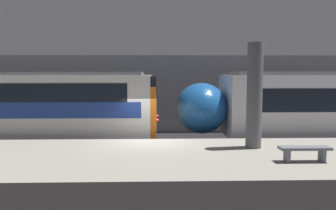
# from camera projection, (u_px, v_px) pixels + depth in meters

# --- Properties ---
(ground_plane) EXTENTS (120.00, 120.00, 0.00)m
(ground_plane) POSITION_uv_depth(u_px,v_px,m) (151.00, 162.00, 13.15)
(ground_plane) COLOR black
(platform) EXTENTS (40.00, 5.20, 0.95)m
(platform) POSITION_uv_depth(u_px,v_px,m) (149.00, 169.00, 10.52)
(platform) COLOR gray
(platform) RESTS_ON ground
(station_rear_barrier) EXTENTS (50.00, 0.15, 4.64)m
(station_rear_barrier) POSITION_uv_depth(u_px,v_px,m) (153.00, 94.00, 19.71)
(station_rear_barrier) COLOR #939399
(station_rear_barrier) RESTS_ON ground
(support_pillar_near) EXTENTS (0.54, 0.54, 3.67)m
(support_pillar_near) POSITION_uv_depth(u_px,v_px,m) (254.00, 96.00, 11.38)
(support_pillar_near) COLOR #56565B
(support_pillar_near) RESTS_ON platform
(platform_bench) EXTENTS (1.50, 0.40, 0.45)m
(platform_bench) POSITION_uv_depth(u_px,v_px,m) (305.00, 150.00, 9.64)
(platform_bench) COLOR slate
(platform_bench) RESTS_ON platform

